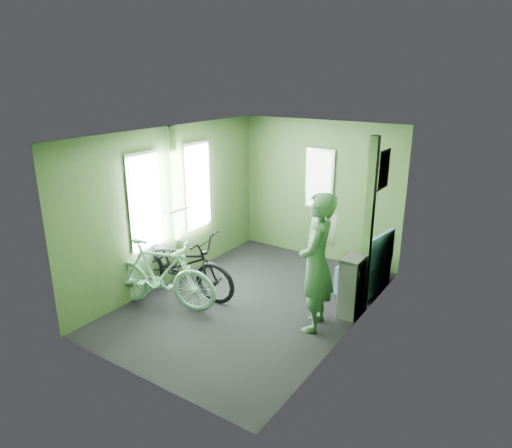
{
  "coord_description": "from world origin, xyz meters",
  "views": [
    {
      "loc": [
        3.16,
        -4.66,
        2.99
      ],
      "look_at": [
        0.0,
        0.1,
        1.1
      ],
      "focal_mm": 32.0,
      "sensor_mm": 36.0,
      "label": 1
    }
  ],
  "objects_px": {
    "waste_box": "(351,287)",
    "bench_seat": "(365,273)",
    "passenger": "(317,263)",
    "bicycle_mint": "(162,307)",
    "bicycle_black": "(181,293)"
  },
  "relations": [
    {
      "from": "passenger",
      "to": "bench_seat",
      "type": "distance_m",
      "value": 1.47
    },
    {
      "from": "passenger",
      "to": "waste_box",
      "type": "distance_m",
      "value": 0.74
    },
    {
      "from": "bicycle_black",
      "to": "passenger",
      "type": "distance_m",
      "value": 2.18
    },
    {
      "from": "bicycle_mint",
      "to": "waste_box",
      "type": "height_order",
      "value": "waste_box"
    },
    {
      "from": "bicycle_mint",
      "to": "bench_seat",
      "type": "height_order",
      "value": "bench_seat"
    },
    {
      "from": "passenger",
      "to": "bench_seat",
      "type": "height_order",
      "value": "passenger"
    },
    {
      "from": "waste_box",
      "to": "bench_seat",
      "type": "distance_m",
      "value": 0.84
    },
    {
      "from": "bicycle_black",
      "to": "bicycle_mint",
      "type": "height_order",
      "value": "bicycle_black"
    },
    {
      "from": "bicycle_black",
      "to": "passenger",
      "type": "xyz_separation_m",
      "value": [
        1.99,
        0.24,
        0.86
      ]
    },
    {
      "from": "passenger",
      "to": "bench_seat",
      "type": "relative_size",
      "value": 1.95
    },
    {
      "from": "bicycle_mint",
      "to": "passenger",
      "type": "bearing_deg",
      "value": -86.93
    },
    {
      "from": "bicycle_black",
      "to": "passenger",
      "type": "relative_size",
      "value": 1.05
    },
    {
      "from": "waste_box",
      "to": "bench_seat",
      "type": "relative_size",
      "value": 0.91
    },
    {
      "from": "bicycle_black",
      "to": "waste_box",
      "type": "xyz_separation_m",
      "value": [
        2.24,
        0.76,
        0.4
      ]
    },
    {
      "from": "bicycle_black",
      "to": "bicycle_mint",
      "type": "distance_m",
      "value": 0.43
    }
  ]
}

